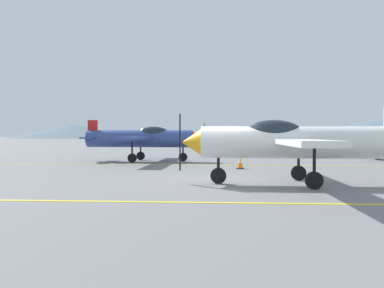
{
  "coord_description": "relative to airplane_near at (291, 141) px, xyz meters",
  "views": [
    {
      "loc": [
        -0.09,
        -12.85,
        1.71
      ],
      "look_at": [
        -1.23,
        6.0,
        1.2
      ],
      "focal_mm": 33.7,
      "sensor_mm": 36.0,
      "label": 1
    }
  ],
  "objects": [
    {
      "name": "ground_plane",
      "position": [
        -2.54,
        0.42,
        -1.47
      ],
      "size": [
        400.0,
        400.0,
        0.0
      ],
      "primitive_type": "plane",
      "color": "slate"
    },
    {
      "name": "apron_line_near",
      "position": [
        -2.54,
        -3.49,
        -1.47
      ],
      "size": [
        80.0,
        0.16,
        0.01
      ],
      "primitive_type": "cube",
      "color": "yellow",
      "rests_on": "ground_plane"
    },
    {
      "name": "apron_line_far",
      "position": [
        -2.54,
        7.51,
        -1.47
      ],
      "size": [
        80.0,
        0.16,
        0.01
      ],
      "primitive_type": "cube",
      "color": "yellow",
      "rests_on": "ground_plane"
    },
    {
      "name": "airplane_near",
      "position": [
        0.0,
        0.0,
        0.0
      ],
      "size": [
        7.54,
        8.71,
        2.62
      ],
      "color": "white",
      "rests_on": "ground_plane"
    },
    {
      "name": "airplane_mid",
      "position": [
        -7.04,
        10.1,
        0.0
      ],
      "size": [
        7.57,
        8.73,
        2.62
      ],
      "color": "#33478C",
      "rests_on": "ground_plane"
    },
    {
      "name": "traffic_cone_front",
      "position": [
        -1.33,
        5.43,
        -1.19
      ],
      "size": [
        0.36,
        0.36,
        0.59
      ],
      "color": "black",
      "rests_on": "ground_plane"
    },
    {
      "name": "hill_left",
      "position": [
        -66.74,
        149.77,
        1.68
      ],
      "size": [
        58.67,
        58.67,
        6.31
      ],
      "primitive_type": "cone",
      "color": "slate",
      "rests_on": "ground_plane"
    }
  ]
}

